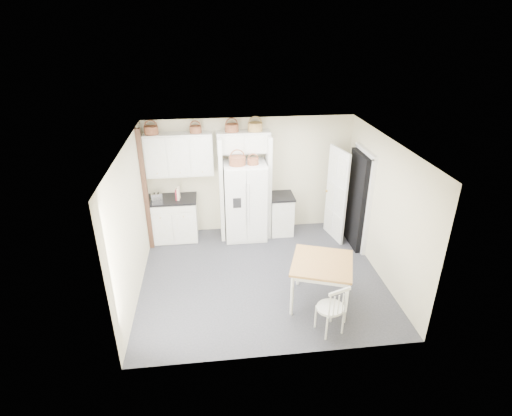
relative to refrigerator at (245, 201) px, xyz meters
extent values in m
plane|color=#2A2B31|center=(0.15, -1.60, -0.87)|extent=(4.50, 4.50, 0.00)
plane|color=white|center=(0.15, -1.60, 1.73)|extent=(4.50, 4.50, 0.00)
plane|color=beige|center=(0.15, 0.40, 0.43)|extent=(4.50, 0.00, 4.50)
plane|color=beige|center=(-2.10, -1.60, 0.43)|extent=(0.00, 4.00, 4.00)
plane|color=beige|center=(2.40, -1.60, 0.43)|extent=(0.00, 4.00, 4.00)
cube|color=white|center=(0.00, 0.00, 0.00)|extent=(0.90, 0.72, 1.73)
cube|color=silver|center=(-1.58, 0.10, -0.40)|extent=(1.01, 0.64, 0.93)
cube|color=silver|center=(0.82, 0.10, -0.43)|extent=(0.50, 0.60, 0.88)
cube|color=#A9782E|center=(1.05, -2.48, -0.46)|extent=(1.25, 1.25, 0.82)
cube|color=silver|center=(1.01, -3.18, -0.42)|extent=(0.54, 0.52, 0.89)
cube|color=black|center=(-1.58, 0.10, 0.09)|extent=(1.05, 0.68, 0.04)
cube|color=black|center=(0.82, 0.10, 0.03)|extent=(0.54, 0.64, 0.04)
cube|color=silver|center=(-1.88, 0.02, 0.19)|extent=(0.25, 0.18, 0.16)
cube|color=maroon|center=(-1.45, 0.02, 0.22)|extent=(0.06, 0.16, 0.23)
cube|color=beige|center=(-1.42, 0.02, 0.24)|extent=(0.05, 0.18, 0.26)
cylinder|color=brown|center=(-1.86, 0.23, 1.56)|extent=(0.28, 0.28, 0.16)
cylinder|color=brown|center=(-0.98, 0.23, 1.55)|extent=(0.24, 0.24, 0.14)
cylinder|color=brown|center=(-0.24, 0.23, 1.56)|extent=(0.28, 0.28, 0.16)
cylinder|color=#9D8145|center=(0.24, 0.23, 1.57)|extent=(0.30, 0.30, 0.17)
cylinder|color=brown|center=(-0.16, -0.10, 0.96)|extent=(0.34, 0.34, 0.18)
cylinder|color=brown|center=(0.16, -0.10, 0.93)|extent=(0.23, 0.23, 0.13)
cube|color=silver|center=(-1.35, 0.23, 1.03)|extent=(1.40, 0.34, 0.90)
cube|color=silver|center=(0.00, 0.23, 1.26)|extent=(1.12, 0.34, 0.45)
cube|color=silver|center=(-0.51, 0.10, 0.28)|extent=(0.08, 0.60, 2.30)
cube|color=silver|center=(0.51, 0.10, 0.28)|extent=(0.08, 0.60, 2.30)
cube|color=#342315|center=(-2.05, -0.25, 0.43)|extent=(0.09, 0.09, 2.60)
cube|color=black|center=(2.31, -0.60, 0.16)|extent=(0.18, 0.85, 2.05)
cube|color=white|center=(1.95, -0.27, 0.16)|extent=(0.21, 0.79, 2.05)
camera|label=1|loc=(-0.71, -7.88, 3.61)|focal=28.00mm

